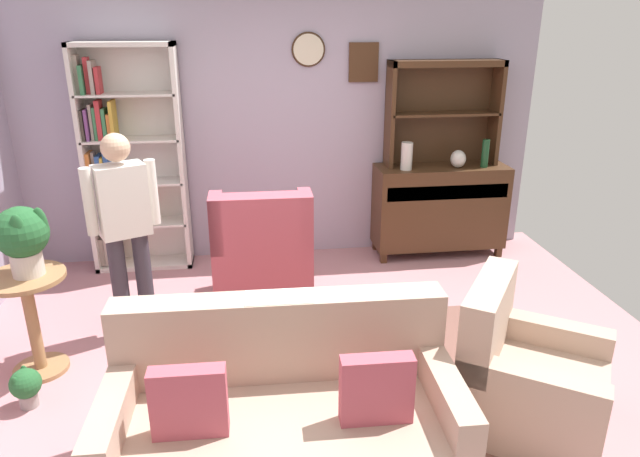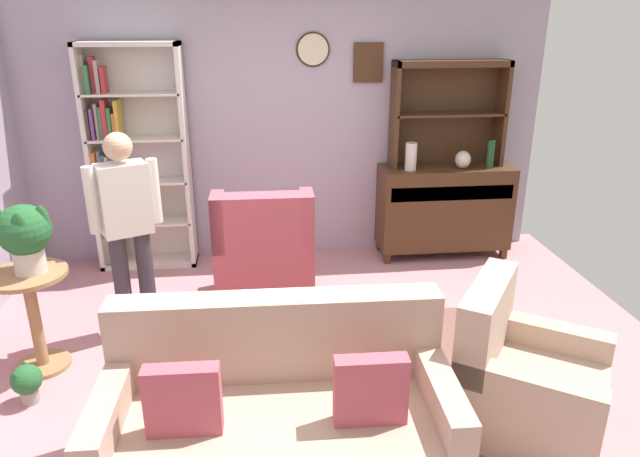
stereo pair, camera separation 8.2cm
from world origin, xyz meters
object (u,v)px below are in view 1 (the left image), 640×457
at_px(sideboard, 439,206).
at_px(plant_stand, 31,313).
at_px(potted_plant_small, 26,385).
at_px(bookshelf, 126,164).
at_px(potted_plant_large, 22,236).
at_px(wingback_chair, 263,265).
at_px(sideboard_hutch, 443,99).
at_px(vase_round, 458,159).
at_px(couch_floral, 284,421).
at_px(vase_tall, 407,156).
at_px(person_reading, 125,223).
at_px(bottle_wine, 485,153).
at_px(armchair_floral, 525,380).

relative_size(sideboard, plant_stand, 1.80).
xyz_separation_m(sideboard, potted_plant_small, (-3.34, -2.07, -0.36)).
relative_size(bookshelf, potted_plant_large, 4.54).
relative_size(sideboard, potted_plant_large, 2.81).
bearing_deg(wingback_chair, sideboard_hutch, 30.40).
relative_size(vase_round, wingback_chair, 0.16).
height_order(couch_floral, potted_plant_small, couch_floral).
height_order(sideboard, vase_tall, vase_tall).
distance_m(vase_round, person_reading, 3.16).
distance_m(potted_plant_large, person_reading, 0.69).
distance_m(sideboard_hutch, potted_plant_large, 3.83).
xyz_separation_m(vase_round, potted_plant_large, (-3.48, -1.59, -0.01)).
height_order(bottle_wine, armchair_floral, bottle_wine).
distance_m(vase_round, couch_floral, 3.41).
xyz_separation_m(sideboard, couch_floral, (-1.78, -2.81, -0.20)).
xyz_separation_m(bottle_wine, couch_floral, (-2.17, -2.72, -0.74)).
bearing_deg(potted_plant_large, bottle_wine, 22.80).
bearing_deg(vase_tall, potted_plant_small, -146.00).
bearing_deg(potted_plant_large, plant_stand, -169.35).
height_order(sideboard, person_reading, person_reading).
bearing_deg(vase_round, bookshelf, 177.25).
distance_m(couch_floral, person_reading, 1.95).
height_order(armchair_floral, plant_stand, armchair_floral).
relative_size(sideboard, bottle_wine, 4.77).
distance_m(bookshelf, person_reading, 1.36).
relative_size(armchair_floral, potted_plant_large, 2.31).
height_order(vase_round, potted_plant_large, potted_plant_large).
distance_m(sideboard, wingback_chair, 2.06).
bearing_deg(potted_plant_small, armchair_floral, -10.21).
relative_size(vase_round, potted_plant_large, 0.37).
distance_m(sideboard, potted_plant_small, 3.94).
distance_m(bookshelf, vase_tall, 2.63).
bearing_deg(vase_tall, sideboard_hutch, 25.89).
distance_m(bookshelf, sideboard, 3.06).
relative_size(vase_tall, bottle_wine, 0.97).
distance_m(vase_tall, vase_round, 0.52).
height_order(potted_plant_large, potted_plant_small, potted_plant_large).
bearing_deg(bottle_wine, vase_tall, 179.34).
distance_m(sideboard_hutch, couch_floral, 3.64).
bearing_deg(vase_tall, couch_floral, -116.99).
bearing_deg(bookshelf, vase_tall, -3.59).
bearing_deg(sideboard, potted_plant_small, -148.21).
bearing_deg(person_reading, vase_tall, 25.95).
bearing_deg(bookshelf, vase_round, -2.75).
height_order(sideboard_hutch, couch_floral, sideboard_hutch).
height_order(sideboard, sideboard_hutch, sideboard_hutch).
height_order(vase_tall, couch_floral, vase_tall).
bearing_deg(wingback_chair, plant_stand, -155.62).
relative_size(armchair_floral, potted_plant_small, 4.07).
xyz_separation_m(vase_tall, armchair_floral, (0.05, -2.53, -0.76)).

